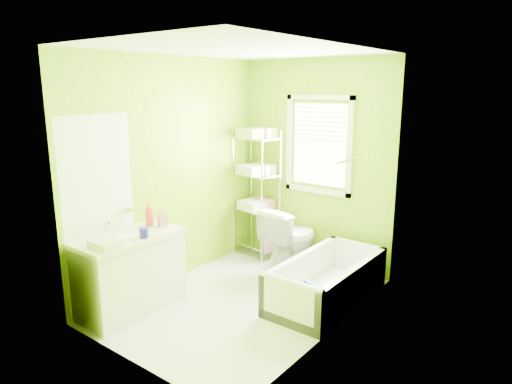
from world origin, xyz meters
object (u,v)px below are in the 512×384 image
Objects in this scene: bathtub at (325,287)px; toilet at (291,238)px; wire_shelf_unit at (257,179)px; vanity at (130,271)px.

bathtub is 1.86× the size of toilet.
toilet is at bearing -13.92° from wire_shelf_unit.
vanity is 0.62× the size of wire_shelf_unit.
toilet is 2.03m from vanity.
bathtub is 0.87× the size of wire_shelf_unit.
wire_shelf_unit is at bearing -8.69° from toilet.
vanity is (-1.48, -1.39, 0.28)m from bathtub.
bathtub is 2.06m from vanity.
vanity reaches higher than bathtub.
toilet is (-0.79, 0.51, 0.25)m from bathtub.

